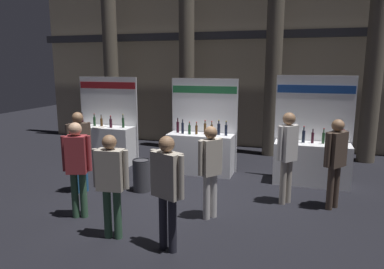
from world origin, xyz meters
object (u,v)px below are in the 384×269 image
(exhibitor_booth_0, at_px, (105,141))
(visitor_4, at_px, (336,156))
(exhibitor_booth_2, at_px, (312,158))
(visitor_1, at_px, (287,150))
(visitor_2, at_px, (77,162))
(visitor_5, at_px, (79,145))
(trash_bin, at_px, (142,175))
(exhibitor_booth_1, at_px, (201,149))
(visitor_0, at_px, (111,177))
(visitor_3, at_px, (210,165))
(visitor_7, at_px, (167,183))

(exhibitor_booth_0, height_order, visitor_4, exhibitor_booth_0)
(exhibitor_booth_2, bearing_deg, visitor_1, -109.66)
(visitor_2, relative_size, visitor_5, 0.99)
(visitor_1, height_order, visitor_2, visitor_1)
(trash_bin, relative_size, visitor_2, 0.41)
(visitor_4, bearing_deg, exhibitor_booth_1, -78.74)
(exhibitor_booth_0, relative_size, visitor_4, 1.38)
(exhibitor_booth_1, relative_size, visitor_5, 1.36)
(visitor_2, bearing_deg, exhibitor_booth_0, 94.59)
(visitor_0, relative_size, visitor_1, 0.92)
(visitor_3, relative_size, visitor_4, 0.97)
(visitor_0, relative_size, visitor_2, 0.96)
(visitor_4, relative_size, visitor_7, 1.00)
(trash_bin, xyz_separation_m, visitor_1, (3.01, 0.17, 0.73))
(exhibitor_booth_1, bearing_deg, exhibitor_booth_2, -1.44)
(exhibitor_booth_1, relative_size, visitor_3, 1.42)
(trash_bin, xyz_separation_m, visitor_3, (1.76, -0.93, 0.62))
(visitor_3, bearing_deg, visitor_1, -10.67)
(trash_bin, bearing_deg, visitor_2, -106.94)
(visitor_2, bearing_deg, visitor_1, 7.75)
(exhibitor_booth_0, xyz_separation_m, visitor_1, (4.96, -1.60, 0.46))
(exhibitor_booth_2, bearing_deg, visitor_2, -141.60)
(visitor_3, xyz_separation_m, visitor_4, (2.12, 1.10, 0.05))
(visitor_4, bearing_deg, visitor_2, -30.62)
(exhibitor_booth_2, distance_m, visitor_3, 3.10)
(visitor_3, bearing_deg, visitor_2, 143.99)
(visitor_5, bearing_deg, visitor_7, -89.31)
(visitor_1, bearing_deg, exhibitor_booth_2, -159.95)
(visitor_1, bearing_deg, visitor_5, -41.86)
(visitor_1, xyz_separation_m, visitor_3, (-1.25, -1.11, -0.11))
(visitor_4, xyz_separation_m, visitor_7, (-2.44, -2.37, 0.01))
(exhibitor_booth_0, xyz_separation_m, visitor_5, (0.73, -2.23, 0.42))
(visitor_1, bearing_deg, visitor_3, -8.81)
(exhibitor_booth_2, distance_m, visitor_0, 4.80)
(trash_bin, relative_size, visitor_0, 0.42)
(exhibitor_booth_1, bearing_deg, exhibitor_booth_0, 177.50)
(visitor_1, distance_m, visitor_2, 3.91)
(visitor_3, bearing_deg, visitor_0, 170.25)
(exhibitor_booth_0, bearing_deg, visitor_3, -36.20)
(visitor_5, height_order, visitor_7, visitor_5)
(exhibitor_booth_0, height_order, visitor_3, exhibitor_booth_0)
(exhibitor_booth_0, height_order, visitor_5, exhibitor_booth_0)
(visitor_7, bearing_deg, visitor_1, 79.66)
(visitor_7, bearing_deg, visitor_2, -174.71)
(exhibitor_booth_1, height_order, visitor_2, exhibitor_booth_1)
(exhibitor_booth_1, relative_size, exhibitor_booth_2, 0.96)
(exhibitor_booth_0, bearing_deg, visitor_5, -71.78)
(visitor_4, bearing_deg, visitor_5, -45.53)
(visitor_7, bearing_deg, visitor_0, -162.66)
(exhibitor_booth_0, bearing_deg, exhibitor_booth_1, -2.50)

